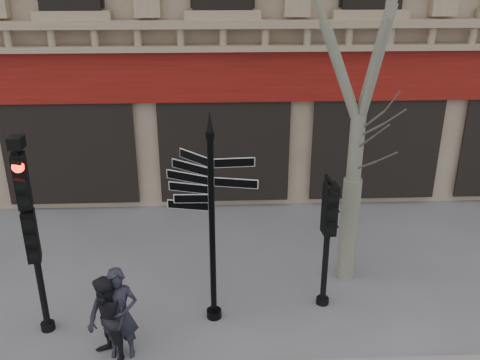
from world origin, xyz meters
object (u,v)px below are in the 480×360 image
object	(u,v)px
fingerpost	(211,186)
traffic_signal_secondary	(328,222)
pedestrian_a	(120,314)
pedestrian_b	(108,321)
traffic_signal_main	(29,215)

from	to	relation	value
fingerpost	traffic_signal_secondary	size ratio (longest dim) A/B	1.56
traffic_signal_secondary	pedestrian_a	world-z (taller)	traffic_signal_secondary
fingerpost	pedestrian_a	world-z (taller)	fingerpost
fingerpost	pedestrian_b	distance (m)	2.80
pedestrian_a	pedestrian_b	distance (m)	0.23
fingerpost	traffic_signal_main	distance (m)	3.08
traffic_signal_secondary	fingerpost	bearing A→B (deg)	-176.55
traffic_signal_secondary	pedestrian_a	xyz separation A→B (m)	(-3.69, -1.31, -0.96)
pedestrian_a	pedestrian_b	bearing A→B (deg)	-144.02
traffic_signal_secondary	pedestrian_a	distance (m)	4.03
fingerpost	traffic_signal_main	bearing A→B (deg)	-154.17
traffic_signal_main	pedestrian_a	xyz separation A→B (m)	(1.50, -0.73, -1.51)
fingerpost	traffic_signal_main	xyz separation A→B (m)	(-3.05, -0.23, -0.36)
fingerpost	traffic_signal_main	world-z (taller)	fingerpost
pedestrian_a	fingerpost	bearing A→B (deg)	30.84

